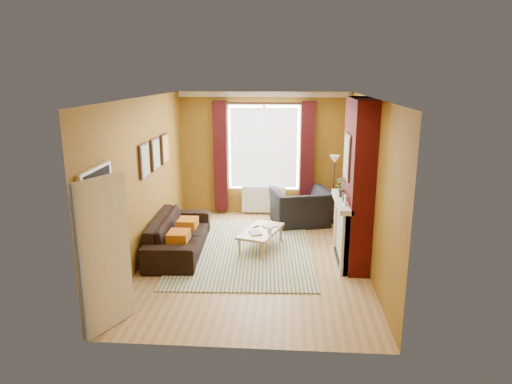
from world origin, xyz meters
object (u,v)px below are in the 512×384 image
coffee_table (261,232)px  floor_lamp (334,170)px  wicker_stool (279,209)px  armchair (301,207)px  sofa (179,234)px

coffee_table → floor_lamp: floor_lamp is taller
wicker_stool → coffee_table: bearing=-98.6°
armchair → coffee_table: bearing=46.8°
sofa → floor_lamp: (2.97, 1.92, 0.85)m
sofa → floor_lamp: 3.64m
sofa → coffee_table: (1.50, 0.23, -0.00)m
coffee_table → armchair: bearing=80.1°
wicker_stool → floor_lamp: (1.19, -0.15, 0.94)m
wicker_stool → floor_lamp: floor_lamp is taller
sofa → armchair: 2.83m
floor_lamp → coffee_table: bearing=-131.0°
armchair → wicker_stool: size_ratio=2.44×
sofa → armchair: armchair is taller
armchair → coffee_table: armchair is taller
floor_lamp → wicker_stool: bearing=172.9°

